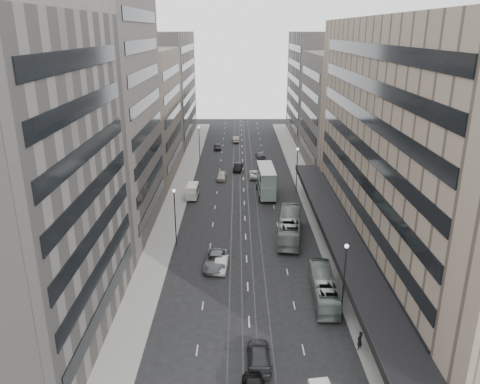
{
  "coord_description": "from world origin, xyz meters",
  "views": [
    {
      "loc": [
        -1.16,
        -47.09,
        28.46
      ],
      "look_at": [
        -0.82,
        16.15,
        6.48
      ],
      "focal_mm": 35.0,
      "sensor_mm": 36.0,
      "label": 1
    }
  ],
  "objects_px": {
    "bus_far": "(290,226)",
    "sedan_2": "(216,260)",
    "pedestrian": "(360,340)",
    "double_decker": "(266,180)",
    "sedan_1": "(221,264)",
    "panel_van": "(192,191)",
    "bus_near": "(323,288)"
  },
  "relations": [
    {
      "from": "bus_far",
      "to": "sedan_2",
      "type": "distance_m",
      "value": 13.52
    },
    {
      "from": "pedestrian",
      "to": "double_decker",
      "type": "bearing_deg",
      "value": -124.09
    },
    {
      "from": "double_decker",
      "to": "sedan_1",
      "type": "bearing_deg",
      "value": -106.44
    },
    {
      "from": "double_decker",
      "to": "sedan_1",
      "type": "height_order",
      "value": "double_decker"
    },
    {
      "from": "sedan_1",
      "to": "pedestrian",
      "type": "xyz_separation_m",
      "value": [
        13.44,
        -15.74,
        0.37
      ]
    },
    {
      "from": "panel_van",
      "to": "sedan_2",
      "type": "bearing_deg",
      "value": -76.69
    },
    {
      "from": "bus_far",
      "to": "double_decker",
      "type": "xyz_separation_m",
      "value": [
        -2.35,
        18.23,
        1.13
      ]
    },
    {
      "from": "bus_far",
      "to": "sedan_1",
      "type": "relative_size",
      "value": 2.82
    },
    {
      "from": "double_decker",
      "to": "sedan_2",
      "type": "height_order",
      "value": "double_decker"
    },
    {
      "from": "bus_near",
      "to": "sedan_2",
      "type": "relative_size",
      "value": 1.65
    },
    {
      "from": "bus_far",
      "to": "double_decker",
      "type": "relative_size",
      "value": 1.27
    },
    {
      "from": "double_decker",
      "to": "pedestrian",
      "type": "bearing_deg",
      "value": -83.73
    },
    {
      "from": "bus_near",
      "to": "pedestrian",
      "type": "bearing_deg",
      "value": 104.55
    },
    {
      "from": "panel_van",
      "to": "sedan_1",
      "type": "relative_size",
      "value": 0.96
    },
    {
      "from": "double_decker",
      "to": "sedan_1",
      "type": "distance_m",
      "value": 28.78
    },
    {
      "from": "pedestrian",
      "to": "bus_near",
      "type": "bearing_deg",
      "value": -120.44
    },
    {
      "from": "bus_far",
      "to": "double_decker",
      "type": "bearing_deg",
      "value": -74.7
    },
    {
      "from": "double_decker",
      "to": "pedestrian",
      "type": "distance_m",
      "value": 44.0
    },
    {
      "from": "sedan_1",
      "to": "pedestrian",
      "type": "height_order",
      "value": "pedestrian"
    },
    {
      "from": "sedan_1",
      "to": "pedestrian",
      "type": "distance_m",
      "value": 20.7
    },
    {
      "from": "panel_van",
      "to": "pedestrian",
      "type": "xyz_separation_m",
      "value": [
        19.4,
        -41.77,
        -0.36
      ]
    },
    {
      "from": "sedan_2",
      "to": "panel_van",
      "type": "bearing_deg",
      "value": 106.12
    },
    {
      "from": "bus_far",
      "to": "sedan_1",
      "type": "xyz_separation_m",
      "value": [
        -9.56,
        -9.55,
        -1.0
      ]
    },
    {
      "from": "panel_van",
      "to": "sedan_2",
      "type": "relative_size",
      "value": 0.69
    },
    {
      "from": "bus_near",
      "to": "sedan_1",
      "type": "distance_m",
      "value": 13.48
    },
    {
      "from": "pedestrian",
      "to": "panel_van",
      "type": "bearing_deg",
      "value": -107.32
    },
    {
      "from": "sedan_2",
      "to": "pedestrian",
      "type": "height_order",
      "value": "pedestrian"
    },
    {
      "from": "bus_far",
      "to": "panel_van",
      "type": "height_order",
      "value": "bus_far"
    },
    {
      "from": "bus_near",
      "to": "sedan_2",
      "type": "bearing_deg",
      "value": -29.17
    },
    {
      "from": "sedan_2",
      "to": "sedan_1",
      "type": "bearing_deg",
      "value": -44.58
    },
    {
      "from": "bus_near",
      "to": "sedan_1",
      "type": "height_order",
      "value": "bus_near"
    },
    {
      "from": "panel_van",
      "to": "sedan_1",
      "type": "distance_m",
      "value": 26.72
    }
  ]
}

